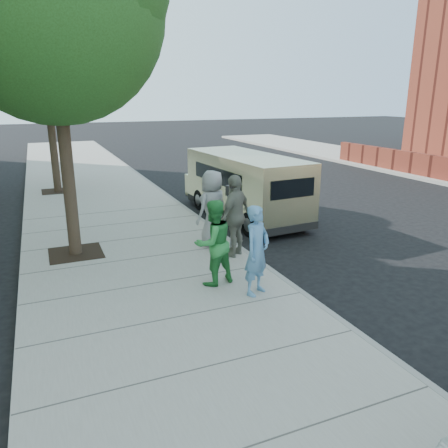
{
  "coord_description": "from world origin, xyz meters",
  "views": [
    {
      "loc": [
        -2.87,
        -7.85,
        3.7
      ],
      "look_at": [
        0.6,
        0.3,
        1.1
      ],
      "focal_mm": 35.0,
      "sensor_mm": 36.0,
      "label": 1
    }
  ],
  "objects_px": {
    "parking_meter": "(232,202)",
    "van": "(244,185)",
    "tree_near": "(53,0)",
    "person_gray_shirt": "(213,208)",
    "person_striped_polo": "(235,216)",
    "person_officer": "(257,251)",
    "person_green_shirt": "(213,243)",
    "tree_far": "(45,62)"
  },
  "relations": [
    {
      "from": "tree_far",
      "to": "person_gray_shirt",
      "type": "xyz_separation_m",
      "value": [
        3.16,
        -8.27,
        -3.81
      ]
    },
    {
      "from": "van",
      "to": "person_gray_shirt",
      "type": "distance_m",
      "value": 3.18
    },
    {
      "from": "person_officer",
      "to": "person_striped_polo",
      "type": "xyz_separation_m",
      "value": [
        0.49,
        2.02,
        0.1
      ]
    },
    {
      "from": "tree_near",
      "to": "person_striped_polo",
      "type": "height_order",
      "value": "tree_near"
    },
    {
      "from": "person_gray_shirt",
      "to": "parking_meter",
      "type": "bearing_deg",
      "value": 108.17
    },
    {
      "from": "tree_near",
      "to": "person_officer",
      "type": "xyz_separation_m",
      "value": [
        2.87,
        -3.58,
        -4.55
      ]
    },
    {
      "from": "van",
      "to": "person_striped_polo",
      "type": "bearing_deg",
      "value": -122.63
    },
    {
      "from": "person_striped_polo",
      "to": "van",
      "type": "bearing_deg",
      "value": -153.84
    },
    {
      "from": "tree_far",
      "to": "van",
      "type": "relative_size",
      "value": 1.19
    },
    {
      "from": "person_officer",
      "to": "person_green_shirt",
      "type": "relative_size",
      "value": 1.0
    },
    {
      "from": "tree_near",
      "to": "person_gray_shirt",
      "type": "bearing_deg",
      "value": -11.92
    },
    {
      "from": "tree_far",
      "to": "person_striped_polo",
      "type": "relative_size",
      "value": 3.44
    },
    {
      "from": "parking_meter",
      "to": "person_officer",
      "type": "xyz_separation_m",
      "value": [
        -0.63,
        -2.56,
        -0.28
      ]
    },
    {
      "from": "parking_meter",
      "to": "van",
      "type": "relative_size",
      "value": 0.28
    },
    {
      "from": "van",
      "to": "person_striped_polo",
      "type": "relative_size",
      "value": 2.9
    },
    {
      "from": "tree_near",
      "to": "parking_meter",
      "type": "distance_m",
      "value": 5.62
    },
    {
      "from": "tree_near",
      "to": "parking_meter",
      "type": "relative_size",
      "value": 4.87
    },
    {
      "from": "tree_far",
      "to": "van",
      "type": "height_order",
      "value": "tree_far"
    },
    {
      "from": "parking_meter",
      "to": "person_officer",
      "type": "distance_m",
      "value": 2.65
    },
    {
      "from": "person_officer",
      "to": "person_striped_polo",
      "type": "bearing_deg",
      "value": 46.27
    },
    {
      "from": "tree_far",
      "to": "person_gray_shirt",
      "type": "relative_size",
      "value": 3.5
    },
    {
      "from": "tree_near",
      "to": "parking_meter",
      "type": "bearing_deg",
      "value": -16.31
    },
    {
      "from": "parking_meter",
      "to": "person_green_shirt",
      "type": "distance_m",
      "value": 2.21
    },
    {
      "from": "tree_far",
      "to": "tree_near",
      "type": "bearing_deg",
      "value": -90.0
    },
    {
      "from": "tree_far",
      "to": "parking_meter",
      "type": "bearing_deg",
      "value": -67.89
    },
    {
      "from": "tree_near",
      "to": "person_striped_polo",
      "type": "relative_size",
      "value": 3.99
    },
    {
      "from": "tree_far",
      "to": "van",
      "type": "distance_m",
      "value": 8.67
    },
    {
      "from": "tree_near",
      "to": "person_officer",
      "type": "relative_size",
      "value": 4.47
    },
    {
      "from": "tree_near",
      "to": "person_green_shirt",
      "type": "xyz_separation_m",
      "value": [
        2.31,
        -2.86,
        -4.56
      ]
    },
    {
      "from": "tree_near",
      "to": "person_gray_shirt",
      "type": "distance_m",
      "value": 5.51
    },
    {
      "from": "tree_near",
      "to": "person_green_shirt",
      "type": "bearing_deg",
      "value": -51.12
    },
    {
      "from": "tree_near",
      "to": "van",
      "type": "xyz_separation_m",
      "value": [
        5.18,
        1.79,
        -4.49
      ]
    },
    {
      "from": "person_gray_shirt",
      "to": "person_striped_polo",
      "type": "relative_size",
      "value": 0.98
    },
    {
      "from": "van",
      "to": "person_officer",
      "type": "bearing_deg",
      "value": -117.38
    },
    {
      "from": "person_green_shirt",
      "to": "person_striped_polo",
      "type": "distance_m",
      "value": 1.67
    },
    {
      "from": "person_officer",
      "to": "tree_far",
      "type": "bearing_deg",
      "value": 74.24
    },
    {
      "from": "parking_meter",
      "to": "person_striped_polo",
      "type": "relative_size",
      "value": 0.82
    },
    {
      "from": "person_officer",
      "to": "van",
      "type": "bearing_deg",
      "value": 36.6
    },
    {
      "from": "tree_near",
      "to": "van",
      "type": "relative_size",
      "value": 1.38
    },
    {
      "from": "person_gray_shirt",
      "to": "van",
      "type": "bearing_deg",
      "value": -155.26
    },
    {
      "from": "van",
      "to": "person_gray_shirt",
      "type": "bearing_deg",
      "value": -133.6
    },
    {
      "from": "tree_near",
      "to": "person_striped_polo",
      "type": "xyz_separation_m",
      "value": [
        3.36,
        -1.56,
        -4.45
      ]
    }
  ]
}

